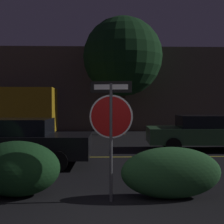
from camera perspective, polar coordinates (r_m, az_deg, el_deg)
road_center_stripe at (r=11.12m, az=-0.64°, el=-8.22°), size 42.32×0.12×0.01m
stop_sign at (r=5.99m, az=-0.18°, el=-0.99°), size 0.83×0.14×2.32m
hedge_bush_2 at (r=6.75m, az=-16.99°, el=-9.86°), size 1.76×1.14×1.13m
hedge_bush_3 at (r=6.43m, az=10.75°, el=-10.86°), size 2.01×0.74×1.03m
passing_car_2 at (r=9.92m, az=-17.03°, el=-5.28°), size 4.65×2.03×1.43m
passing_car_3 at (r=13.23m, az=16.51°, el=-3.63°), size 4.80×2.18×1.41m
tree_0 at (r=19.11m, az=1.97°, el=10.07°), size 4.78×4.78×7.12m
building_backdrop at (r=23.38m, az=4.03°, el=4.05°), size 34.27×3.58×5.81m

